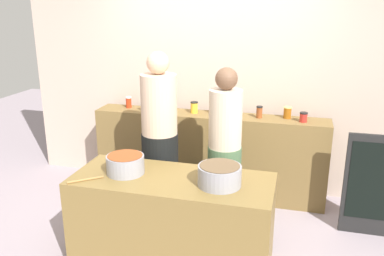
# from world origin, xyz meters

# --- Properties ---
(ground) EXTENTS (12.00, 12.00, 0.00)m
(ground) POSITION_xyz_m (0.00, 0.00, 0.00)
(ground) COLOR gray
(storefront_wall) EXTENTS (4.80, 0.12, 3.00)m
(storefront_wall) POSITION_xyz_m (0.00, 1.45, 1.50)
(storefront_wall) COLOR #BAA493
(storefront_wall) RESTS_ON ground
(display_shelf) EXTENTS (2.70, 0.36, 0.99)m
(display_shelf) POSITION_xyz_m (0.00, 1.10, 0.50)
(display_shelf) COLOR brown
(display_shelf) RESTS_ON ground
(prep_table) EXTENTS (1.70, 0.70, 0.80)m
(prep_table) POSITION_xyz_m (0.00, -0.30, 0.40)
(prep_table) COLOR brown
(prep_table) RESTS_ON ground
(preserve_jar_0) EXTENTS (0.07, 0.07, 0.14)m
(preserve_jar_0) POSITION_xyz_m (-1.01, 1.15, 1.06)
(preserve_jar_0) COLOR #B52F14
(preserve_jar_0) RESTS_ON display_shelf
(preserve_jar_1) EXTENTS (0.09, 0.09, 0.14)m
(preserve_jar_1) POSITION_xyz_m (-0.75, 1.04, 1.06)
(preserve_jar_1) COLOR #33453D
(preserve_jar_1) RESTS_ON display_shelf
(preserve_jar_2) EXTENTS (0.07, 0.07, 0.13)m
(preserve_jar_2) POSITION_xyz_m (-0.59, 1.16, 1.05)
(preserve_jar_2) COLOR #AF3422
(preserve_jar_2) RESTS_ON display_shelf
(preserve_jar_3) EXTENTS (0.09, 0.09, 0.13)m
(preserve_jar_3) POSITION_xyz_m (-0.18, 1.12, 1.06)
(preserve_jar_3) COLOR gold
(preserve_jar_3) RESTS_ON display_shelf
(preserve_jar_4) EXTENTS (0.07, 0.07, 0.13)m
(preserve_jar_4) POSITION_xyz_m (0.03, 1.17, 1.05)
(preserve_jar_4) COLOR #41165D
(preserve_jar_4) RESTS_ON display_shelf
(preserve_jar_5) EXTENTS (0.07, 0.07, 0.10)m
(preserve_jar_5) POSITION_xyz_m (0.18, 1.14, 1.04)
(preserve_jar_5) COLOR gold
(preserve_jar_5) RESTS_ON display_shelf
(preserve_jar_6) EXTENTS (0.07, 0.07, 0.13)m
(preserve_jar_6) POSITION_xyz_m (0.57, 1.10, 1.06)
(preserve_jar_6) COLOR brown
(preserve_jar_6) RESTS_ON display_shelf
(preserve_jar_7) EXTENTS (0.09, 0.09, 0.13)m
(preserve_jar_7) POSITION_xyz_m (0.87, 1.16, 1.06)
(preserve_jar_7) COLOR #904E11
(preserve_jar_7) RESTS_ON display_shelf
(preserve_jar_8) EXTENTS (0.08, 0.08, 0.11)m
(preserve_jar_8) POSITION_xyz_m (1.04, 1.06, 1.04)
(preserve_jar_8) COLOR #B12820
(preserve_jar_8) RESTS_ON display_shelf
(cooking_pot_left) EXTENTS (0.33, 0.33, 0.16)m
(cooking_pot_left) POSITION_xyz_m (-0.42, -0.30, 0.88)
(cooking_pot_left) COLOR gray
(cooking_pot_left) RESTS_ON prep_table
(cooking_pot_center) EXTENTS (0.35, 0.35, 0.17)m
(cooking_pot_center) POSITION_xyz_m (0.41, -0.33, 0.89)
(cooking_pot_center) COLOR gray
(cooking_pot_center) RESTS_ON prep_table
(wooden_spoon) EXTENTS (0.24, 0.20, 0.02)m
(wooden_spoon) POSITION_xyz_m (-0.68, -0.53, 0.81)
(wooden_spoon) COLOR #9E703D
(wooden_spoon) RESTS_ON prep_table
(cook_with_tongs) EXTENTS (0.37, 0.37, 1.78)m
(cook_with_tongs) POSITION_xyz_m (-0.33, 0.35, 0.81)
(cook_with_tongs) COLOR black
(cook_with_tongs) RESTS_ON ground
(cook_in_cap) EXTENTS (0.32, 0.32, 1.66)m
(cook_in_cap) POSITION_xyz_m (0.33, 0.32, 0.76)
(cook_in_cap) COLOR #446241
(cook_in_cap) RESTS_ON ground
(chalkboard_sign) EXTENTS (0.54, 0.05, 1.04)m
(chalkboard_sign) POSITION_xyz_m (1.74, 0.62, 0.52)
(chalkboard_sign) COLOR black
(chalkboard_sign) RESTS_ON ground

